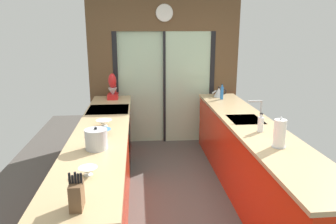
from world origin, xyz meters
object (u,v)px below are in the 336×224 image
object	(u,v)px
mixing_bowl_mid	(101,132)
kettle	(219,92)
soap_bottle_far	(222,93)
knife_block	(77,195)
mixing_bowl_near	(88,171)
paper_towel_roll	(280,134)
stand_mixer	(113,89)
oven_range	(110,140)
mixing_bowl_far	(104,123)
soap_bottle_near	(261,124)
stock_pot	(96,139)

from	to	relation	value
mixing_bowl_mid	kettle	world-z (taller)	kettle
mixing_bowl_mid	soap_bottle_far	xyz separation A→B (m)	(1.78, 1.66, 0.07)
knife_block	soap_bottle_far	bearing A→B (deg)	60.58
mixing_bowl_near	kettle	xyz separation A→B (m)	(1.78, 2.87, 0.04)
paper_towel_roll	mixing_bowl_mid	bearing A→B (deg)	162.86
mixing_bowl_mid	stand_mixer	xyz separation A→B (m)	(0.00, 1.88, 0.13)
oven_range	knife_block	distance (m)	2.71
kettle	mixing_bowl_far	bearing A→B (deg)	-139.23
mixing_bowl_near	soap_bottle_far	distance (m)	3.21
soap_bottle_near	mixing_bowl_mid	bearing A→B (deg)	178.11
oven_range	stock_pot	xyz separation A→B (m)	(0.02, -1.58, 0.56)
mixing_bowl_far	kettle	world-z (taller)	kettle
mixing_bowl_mid	knife_block	distance (m)	1.50
mixing_bowl_near	knife_block	bearing A→B (deg)	-90.00
oven_range	stock_pot	size ratio (longest dim) A/B	4.12
oven_range	soap_bottle_near	size ratio (longest dim) A/B	4.22
kettle	soap_bottle_near	distance (m)	1.92
paper_towel_roll	stock_pot	bearing A→B (deg)	176.13
knife_block	paper_towel_roll	xyz separation A→B (m)	(1.78, 0.95, 0.04)
mixing_bowl_near	mixing_bowl_mid	world-z (taller)	mixing_bowl_near
mixing_bowl_mid	oven_range	bearing A→B (deg)	90.91
paper_towel_roll	mixing_bowl_near	bearing A→B (deg)	-165.50
paper_towel_roll	soap_bottle_far	bearing A→B (deg)	90.00
mixing_bowl_mid	stand_mixer	bearing A→B (deg)	90.00
mixing_bowl_near	stand_mixer	distance (m)	2.89
oven_range	soap_bottle_near	distance (m)	2.24
stock_pot	mixing_bowl_mid	bearing A→B (deg)	90.00
stand_mixer	paper_towel_roll	distance (m)	3.01
stand_mixer	soap_bottle_near	world-z (taller)	stand_mixer
mixing_bowl_near	stand_mixer	bearing A→B (deg)	90.00
stock_pot	soap_bottle_near	distance (m)	1.82
mixing_bowl_near	knife_block	size ratio (longest dim) A/B	0.60
soap_bottle_near	stand_mixer	bearing A→B (deg)	132.61
mixing_bowl_near	stock_pot	world-z (taller)	stock_pot
knife_block	soap_bottle_far	distance (m)	3.62
mixing_bowl_far	stock_pot	xyz separation A→B (m)	(-0.00, -0.75, 0.06)
stand_mixer	soap_bottle_far	world-z (taller)	stand_mixer
stock_pot	soap_bottle_near	size ratio (longest dim) A/B	1.02
stock_pot	kettle	size ratio (longest dim) A/B	0.89
oven_range	soap_bottle_far	distance (m)	1.95
oven_range	mixing_bowl_mid	world-z (taller)	mixing_bowl_mid
oven_range	soap_bottle_far	world-z (taller)	soap_bottle_far
mixing_bowl_far	stand_mixer	bearing A→B (deg)	90.00
stand_mixer	mixing_bowl_near	bearing A→B (deg)	-90.00
mixing_bowl_near	soap_bottle_far	world-z (taller)	soap_bottle_far
oven_range	knife_block	world-z (taller)	knife_block
soap_bottle_far	knife_block	bearing A→B (deg)	-119.42
mixing_bowl_mid	soap_bottle_near	size ratio (longest dim) A/B	0.99
mixing_bowl_near	mixing_bowl_far	xyz separation A→B (m)	(0.00, 1.33, 0.00)
stock_pot	soap_bottle_far	xyz separation A→B (m)	(1.78, 2.08, 0.01)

